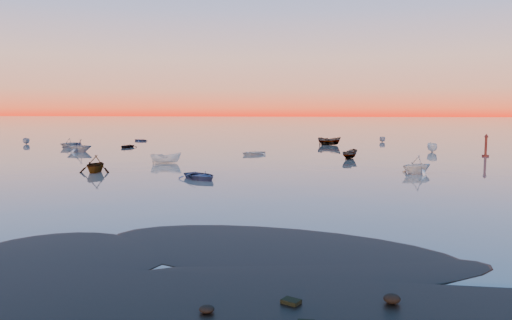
# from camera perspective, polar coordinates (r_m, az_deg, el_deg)

# --- Properties ---
(ground) EXTENTS (600.00, 600.00, 0.00)m
(ground) POSITION_cam_1_polar(r_m,az_deg,el_deg) (122.67, 5.94, 2.69)
(ground) COLOR #696057
(ground) RESTS_ON ground
(mud_lobes) EXTENTS (140.00, 6.00, 0.07)m
(mud_lobes) POSITION_cam_1_polar(r_m,az_deg,el_deg) (22.99, -4.86, -11.27)
(mud_lobes) COLOR black
(mud_lobes) RESTS_ON ground
(moored_fleet) EXTENTS (124.00, 58.00, 1.20)m
(moored_fleet) POSITION_cam_1_polar(r_m,az_deg,el_deg) (75.85, 4.46, 0.74)
(moored_fleet) COLOR silver
(moored_fleet) RESTS_ON ground
(boat_near_left) EXTENTS (4.41, 4.45, 1.11)m
(boat_near_left) POSITION_cam_1_polar(r_m,az_deg,el_deg) (48.44, -6.39, -2.20)
(boat_near_left) COLOR navy
(boat_near_left) RESTS_ON ground
(boat_near_center) EXTENTS (2.68, 4.12, 1.32)m
(boat_near_center) POSITION_cam_1_polar(r_m,az_deg,el_deg) (63.15, -10.25, -0.37)
(boat_near_center) COLOR silver
(boat_near_center) RESTS_ON ground
(channel_marker) EXTENTS (0.95, 0.95, 3.38)m
(channel_marker) POSITION_cam_1_polar(r_m,az_deg,el_deg) (78.09, 24.78, 1.35)
(channel_marker) COLOR #45130E
(channel_marker) RESTS_ON ground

